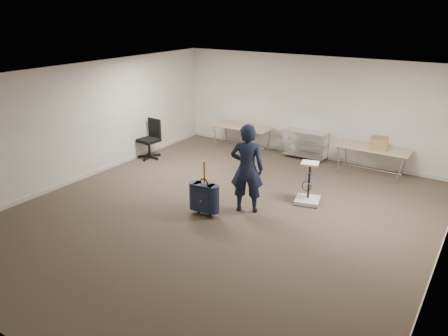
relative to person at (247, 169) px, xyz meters
The scene contains 10 objects.
ground 1.08m from the person, 125.26° to the right, with size 9.00×9.00×0.00m, color #433329.
room_shell 1.34m from the person, 107.80° to the left, with size 8.00×9.00×9.00m.
folding_table_left 4.16m from the person, 122.08° to the left, with size 1.80×0.75×0.73m.
folding_table_right 3.87m from the person, 65.62° to the left, with size 1.80×0.75×0.73m.
wire_shelf 3.81m from the person, 94.63° to the left, with size 1.22×0.47×0.80m.
person is the anchor object (origin of this frame).
suitcase 1.05m from the person, 132.45° to the right, with size 0.45×0.29×1.16m.
office_chair 4.29m from the person, 159.60° to the left, with size 0.66×0.66×1.09m.
equipment_cart 1.57m from the person, 48.32° to the left, with size 0.62×0.62×0.93m.
cardboard_box 3.85m from the person, 62.87° to the left, with size 0.41×0.31×0.31m, color #976B46.
Camera 1 is at (4.42, -6.77, 4.03)m, focal length 35.00 mm.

